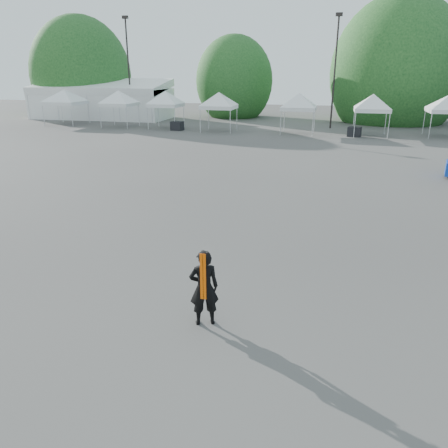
# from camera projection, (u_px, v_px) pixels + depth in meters

# --- Properties ---
(ground) EXTENTS (120.00, 120.00, 0.00)m
(ground) POSITION_uv_depth(u_px,v_px,m) (200.00, 265.00, 12.14)
(ground) COLOR #474442
(ground) RESTS_ON ground
(marquee) EXTENTS (15.00, 6.25, 4.23)m
(marquee) POSITION_uv_depth(u_px,v_px,m) (102.00, 100.00, 48.49)
(marquee) COLOR white
(marquee) RESTS_ON ground
(light_pole_west) EXTENTS (0.60, 0.25, 10.30)m
(light_pole_west) POSITION_uv_depth(u_px,v_px,m) (128.00, 63.00, 45.40)
(light_pole_west) COLOR black
(light_pole_west) RESTS_ON ground
(light_pole_east) EXTENTS (0.60, 0.25, 9.80)m
(light_pole_east) POSITION_uv_depth(u_px,v_px,m) (335.00, 65.00, 38.90)
(light_pole_east) COLOR black
(light_pole_east) RESTS_ON ground
(tree_far_w) EXTENTS (4.80, 4.80, 7.30)m
(tree_far_w) POSITION_uv_depth(u_px,v_px,m) (81.00, 75.00, 51.28)
(tree_far_w) COLOR #382314
(tree_far_w) RESTS_ON ground
(tree_mid_w) EXTENTS (4.16, 4.16, 6.33)m
(tree_mid_w) POSITION_uv_depth(u_px,v_px,m) (234.00, 81.00, 49.24)
(tree_mid_w) COLOR #382314
(tree_mid_w) RESTS_ON ground
(tree_mid_e) EXTENTS (5.12, 5.12, 7.79)m
(tree_mid_e) POSITION_uv_depth(u_px,v_px,m) (396.00, 73.00, 44.18)
(tree_mid_e) COLOR #382314
(tree_mid_e) RESTS_ON ground
(tent_a) EXTENTS (4.67, 4.67, 3.88)m
(tent_a) POSITION_uv_depth(u_px,v_px,m) (64.00, 92.00, 42.55)
(tent_a) COLOR silver
(tent_a) RESTS_ON ground
(tent_b) EXTENTS (4.04, 4.04, 3.88)m
(tent_b) POSITION_uv_depth(u_px,v_px,m) (118.00, 94.00, 40.60)
(tent_b) COLOR silver
(tent_b) RESTS_ON ground
(tent_c) EXTENTS (3.93, 3.93, 3.88)m
(tent_c) POSITION_uv_depth(u_px,v_px,m) (165.00, 94.00, 39.75)
(tent_c) COLOR silver
(tent_c) RESTS_ON ground
(tent_d) EXTENTS (4.03, 4.03, 3.88)m
(tent_d) POSITION_uv_depth(u_px,v_px,m) (219.00, 95.00, 37.65)
(tent_d) COLOR silver
(tent_d) RESTS_ON ground
(tent_e) EXTENTS (3.97, 3.97, 3.88)m
(tent_e) POSITION_uv_depth(u_px,v_px,m) (299.00, 96.00, 36.20)
(tent_e) COLOR silver
(tent_e) RESTS_ON ground
(tent_f) EXTENTS (3.91, 3.91, 3.88)m
(tent_f) POSITION_uv_depth(u_px,v_px,m) (373.00, 97.00, 34.91)
(tent_f) COLOR silver
(tent_f) RESTS_ON ground
(man) EXTENTS (0.73, 0.62, 1.69)m
(man) POSITION_uv_depth(u_px,v_px,m) (204.00, 288.00, 9.10)
(man) COLOR black
(man) RESTS_ON ground
(crate_west) EXTENTS (1.14, 0.95, 0.79)m
(crate_west) POSITION_uv_depth(u_px,v_px,m) (177.00, 126.00, 39.10)
(crate_west) COLOR black
(crate_west) RESTS_ON ground
(crate_mid) EXTENTS (1.17, 1.00, 0.79)m
(crate_mid) POSITION_uv_depth(u_px,v_px,m) (354.00, 132.00, 35.42)
(crate_mid) COLOR black
(crate_mid) RESTS_ON ground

